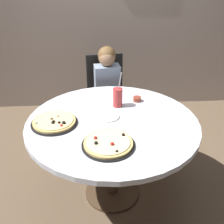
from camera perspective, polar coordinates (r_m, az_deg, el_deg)
The scene contains 9 objects.
ground_plane at distance 2.56m, azimuth 0.07°, elevation -16.40°, with size 8.00×8.00×0.00m, color brown.
dining_table at distance 2.14m, azimuth 0.08°, elevation -3.84°, with size 1.33×1.33×0.75m.
chair_wooden at distance 3.07m, azimuth -1.28°, elevation 3.99°, with size 0.44×0.44×0.95m.
diner_child at distance 2.92m, azimuth -0.76°, elevation 1.68°, with size 0.29×0.42×1.08m.
pizza_veggie at distance 2.10m, azimuth -11.96°, elevation -2.04°, with size 0.35×0.35×0.05m.
pizza_cheese at distance 1.82m, azimuth -0.79°, elevation -6.62°, with size 0.36×0.36×0.05m.
soda_cup at distance 2.28m, azimuth 1.20°, elevation 3.08°, with size 0.08×0.08×0.31m.
sauce_bowl at distance 2.40m, azimuth 5.26°, elevation 2.71°, with size 0.07×0.07×0.04m, color brown.
plate_small at distance 2.15m, azimuth -0.89°, elevation -0.94°, with size 0.18×0.18×0.01m, color white.
Camera 1 is at (-0.12, -1.80, 1.83)m, focal length 43.79 mm.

